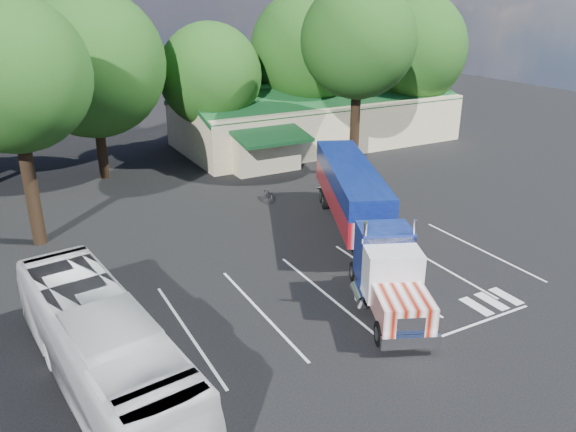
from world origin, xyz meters
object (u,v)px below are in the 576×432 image
semi_truck (359,206)px  bicycle (268,194)px  tour_bus (103,349)px  woman (390,259)px  silver_sedan (320,147)px

semi_truck → bicycle: size_ratio=10.47×
semi_truck → tour_bus: bearing=-134.2°
semi_truck → tour_bus: size_ratio=1.51×
semi_truck → woman: (-0.77, -3.73, -1.27)m
silver_sedan → woman: bearing=144.4°
semi_truck → bicycle: (-1.09, 8.40, -1.73)m
silver_sedan → tour_bus: bearing=122.5°
tour_bus → silver_sedan: size_ratio=3.09×
tour_bus → bicycle: bearing=39.9°
semi_truck → bicycle: semi_truck is taller
tour_bus → silver_sedan: (21.90, 22.00, -1.01)m
tour_bus → semi_truck: bearing=14.8°
semi_truck → silver_sedan: bearing=88.6°
bicycle → semi_truck: bearing=-73.6°
semi_truck → tour_bus: semi_truck is taller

